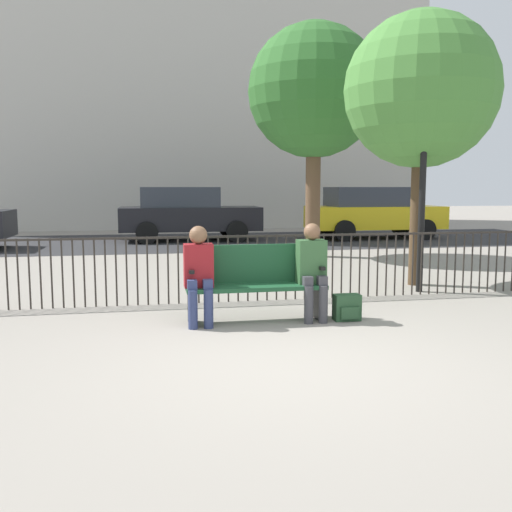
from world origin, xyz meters
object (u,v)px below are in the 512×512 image
Objects in this scene: tree_0 at (421,91)px; tree_1 at (314,92)px; parked_car_1 at (187,213)px; backpack at (347,308)px; park_bench at (255,280)px; lamp_post at (424,130)px; seated_person_0 at (199,270)px; parked_car_0 at (372,212)px; seated_person_1 at (312,266)px.

tree_1 is at bearing 97.75° from tree_0.
backpack is at bearing -83.88° from parked_car_1.
park_bench is 1.18m from backpack.
tree_1 reaches higher than lamp_post.
tree_0 is at bearing 48.22° from backpack.
backpack is 0.07× the size of tree_0.
tree_0 reaches higher than park_bench.
seated_person_0 is 10.81m from parked_car_1.
tree_1 is at bearing -60.20° from parked_car_1.
tree_0 reaches higher than seated_person_0.
tree_0 is 0.83× the size of tree_1.
park_bench is at bearing -147.13° from tree_0.
backpack is 10.98m from parked_car_1.
seated_person_0 is at bearing -156.82° from lamp_post.
park_bench is at bearing 168.10° from backpack.
backpack is (1.10, -0.23, -0.34)m from park_bench.
parked_car_1 is (-5.81, 0.33, 0.00)m from parked_car_0.
seated_person_0 is 7.68m from tree_1.
seated_person_1 is at bearing -86.01° from parked_car_1.
parked_car_0 is 5.82m from parked_car_1.
seated_person_1 is at bearing -115.81° from parked_car_0.
backpack is 0.06× the size of tree_1.
seated_person_0 is 0.31× the size of lamp_post.
tree_0 reaches higher than parked_car_0.
backpack is (1.79, -0.10, -0.50)m from seated_person_0.
park_bench is 0.72m from seated_person_0.
park_bench is at bearing -154.10° from lamp_post.
parked_car_1 is at bearing 86.69° from seated_person_0.
parked_car_0 is (2.65, 8.33, -2.30)m from tree_0.
lamp_post is (1.77, 1.63, 2.32)m from backpack.
seated_person_0 is (-0.69, -0.13, 0.17)m from park_bench.
tree_0 is at bearing 41.47° from seated_person_1.
park_bench is 1.44× the size of seated_person_0.
parked_car_0 is 1.00× the size of parked_car_1.
seated_person_0 reaches higher than park_bench.
seated_person_1 reaches higher than seated_person_0.
seated_person_0 is 1.38m from seated_person_1.
parked_car_0 is (5.74, 10.33, 0.35)m from park_bench.
tree_1 reaches higher than backpack.
seated_person_1 is at bearing -106.52° from tree_1.
parked_car_0 and parked_car_1 have the same top height.
seated_person_0 is 12.28m from parked_car_0.
parked_car_1 is at bearing 110.07° from tree_0.
tree_1 is 1.26× the size of parked_car_0.
seated_person_1 is at bearing -10.66° from park_bench.
tree_1 is at bearing -127.26° from parked_car_0.
seated_person_1 is 0.22× the size of tree_1.
lamp_post reaches higher than seated_person_0.
lamp_post is at bearing -72.40° from parked_car_1.
parked_car_0 reaches higher than seated_person_0.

